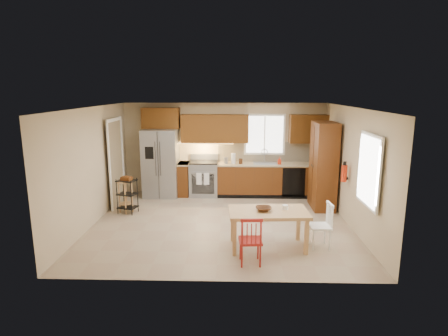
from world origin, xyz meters
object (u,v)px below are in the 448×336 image
object	(u,v)px
range_stove	(204,179)
table_jar	(285,208)
bar_stool	(126,196)
chair_red	(250,240)
chair_white	(320,225)
dining_table	(268,230)
refrigerator	(161,163)
pantry	(323,166)
utility_cart	(127,196)
fire_extinguisher	(344,173)
soap_bottle	(279,161)
table_bowl	(263,211)

from	to	relation	value
range_stove	table_jar	xyz separation A→B (m)	(1.77, -3.32, 0.27)
table_jar	bar_stool	distance (m)	3.96
chair_red	chair_white	distance (m)	1.48
dining_table	table_jar	world-z (taller)	table_jar
dining_table	range_stove	bearing A→B (deg)	109.74
refrigerator	chair_red	xyz separation A→B (m)	(2.25, -4.00, -0.49)
range_stove	pantry	size ratio (longest dim) A/B	0.44
range_stove	utility_cart	bearing A→B (deg)	-137.57
fire_extinguisher	dining_table	size ratio (longest dim) A/B	0.25
pantry	bar_stool	bearing A→B (deg)	-173.81
chair_red	bar_stool	xyz separation A→B (m)	(-2.83, 2.57, -0.03)
dining_table	chair_red	distance (m)	0.74
soap_bottle	table_jar	size ratio (longest dim) A/B	1.72
dining_table	utility_cart	bearing A→B (deg)	145.63
dining_table	chair_red	xyz separation A→B (m)	(-0.35, -0.65, 0.07)
fire_extinguisher	dining_table	distance (m)	2.33
refrigerator	range_stove	size ratio (longest dim) A/B	1.98
pantry	table_jar	size ratio (longest dim) A/B	18.89
fire_extinguisher	utility_cart	distance (m)	4.93
utility_cart	range_stove	bearing A→B (deg)	58.21
dining_table	table_bowl	distance (m)	0.37
table_bowl	table_jar	world-z (taller)	table_jar
range_stove	chair_red	world-z (taller)	range_stove
soap_bottle	pantry	bearing A→B (deg)	-43.45
fire_extinguisher	utility_cart	bearing A→B (deg)	174.06
chair_white	table_bowl	world-z (taller)	chair_white
refrigerator	chair_white	world-z (taller)	refrigerator
chair_white	table_bowl	xyz separation A→B (m)	(-1.04, -0.05, 0.28)
table_bowl	bar_stool	bearing A→B (deg)	148.18
refrigerator	utility_cart	size ratio (longest dim) A/B	2.19
bar_stool	refrigerator	bearing A→B (deg)	92.94
soap_bottle	chair_red	distance (m)	4.12
chair_white	refrigerator	bearing A→B (deg)	43.77
soap_bottle	chair_white	size ratio (longest dim) A/B	0.23
range_stove	bar_stool	bearing A→B (deg)	-139.08
bar_stool	utility_cart	xyz separation A→B (m)	(0.05, -0.03, 0.02)
table_bowl	dining_table	bearing A→B (deg)	0.00
fire_extinguisher	refrigerator	bearing A→B (deg)	155.48
refrigerator	chair_red	size ratio (longest dim) A/B	2.17
bar_stool	dining_table	bearing A→B (deg)	-6.33
fire_extinguisher	bar_stool	bearing A→B (deg)	173.72
dining_table	table_bowl	world-z (taller)	table_bowl
soap_bottle	chair_red	xyz separation A→B (m)	(-0.93, -3.98, -0.58)
chair_white	utility_cart	xyz separation A→B (m)	(-4.08, 1.83, -0.00)
fire_extinguisher	pantry	bearing A→B (deg)	100.78
range_stove	bar_stool	distance (m)	2.28
pantry	chair_red	distance (m)	3.66
chair_white	table_jar	distance (m)	0.71
table_bowl	chair_white	bearing A→B (deg)	2.75
utility_cart	chair_white	bearing A→B (deg)	-8.42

